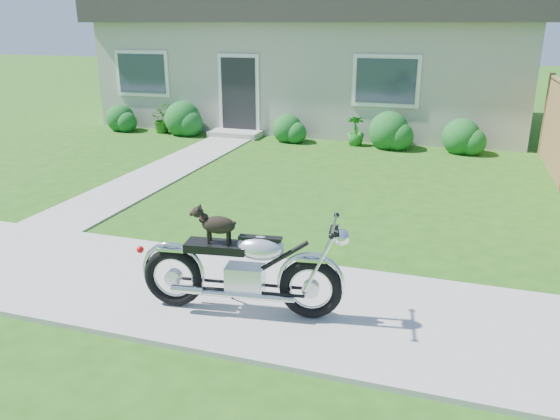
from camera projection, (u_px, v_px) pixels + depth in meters
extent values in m
plane|color=#235114|center=(85.00, 272.00, 6.90)|extent=(80.00, 80.00, 0.00)
cube|color=#9E9B93|center=(85.00, 271.00, 6.89)|extent=(24.00, 2.20, 0.04)
cube|color=#9E9B93|center=(171.00, 168.00, 11.83)|extent=(1.20, 8.00, 0.03)
cube|color=#A6A196|center=(319.00, 73.00, 17.21)|extent=(12.00, 6.00, 3.00)
cube|color=#2D2B28|center=(320.00, 5.00, 16.56)|extent=(12.60, 6.60, 1.00)
cube|color=black|center=(239.00, 97.00, 15.07)|extent=(1.00, 0.06, 2.10)
cube|color=#9E9B93|center=(235.00, 134.00, 15.07)|extent=(1.40, 0.70, 0.16)
cube|color=#2D3847|center=(142.00, 74.00, 15.76)|extent=(1.70, 0.05, 1.30)
cube|color=#2D3847|center=(386.00, 81.00, 13.72)|extent=(1.70, 0.05, 1.30)
cube|color=#A37D49|center=(547.00, 114.00, 12.86)|extent=(0.12, 0.12, 1.90)
sphere|color=#16561E|center=(461.00, 137.00, 13.13)|extent=(0.90, 0.90, 0.90)
sphere|color=#16561E|center=(121.00, 118.00, 15.90)|extent=(0.81, 0.81, 0.81)
sphere|color=#16561E|center=(287.00, 129.00, 14.42)|extent=(0.79, 0.79, 0.79)
sphere|color=#16561E|center=(389.00, 131.00, 13.62)|extent=(1.00, 1.00, 1.00)
sphere|color=#16561E|center=(183.00, 119.00, 15.29)|extent=(1.01, 1.01, 1.01)
imported|color=#235917|center=(161.00, 119.00, 15.56)|extent=(0.94, 0.92, 0.79)
imported|color=#1F6F1E|center=(356.00, 131.00, 13.92)|extent=(0.51, 0.51, 0.77)
torus|color=black|center=(311.00, 289.00, 5.67)|extent=(0.68, 0.20, 0.67)
torus|color=black|center=(174.00, 277.00, 5.92)|extent=(0.68, 0.20, 0.67)
cube|color=silver|center=(245.00, 279.00, 5.77)|extent=(0.43, 0.29, 0.30)
ellipsoid|color=silver|center=(260.00, 248.00, 5.62)|extent=(0.54, 0.36, 0.26)
cube|color=black|center=(217.00, 247.00, 5.71)|extent=(0.68, 0.34, 0.09)
cube|color=silver|center=(311.00, 259.00, 5.56)|extent=(0.32, 0.18, 0.03)
cube|color=silver|center=(172.00, 249.00, 5.81)|extent=(0.32, 0.18, 0.03)
cylinder|color=silver|center=(334.00, 225.00, 5.40)|extent=(0.11, 0.60, 0.03)
sphere|color=silver|center=(342.00, 237.00, 5.42)|extent=(0.19, 0.19, 0.17)
cylinder|color=silver|center=(242.00, 296.00, 5.69)|extent=(1.10, 0.21, 0.06)
ellipsoid|color=black|center=(219.00, 225.00, 5.62)|extent=(0.38, 0.21, 0.19)
sphere|color=black|center=(197.00, 212.00, 5.62)|extent=(0.13, 0.13, 0.12)
cylinder|color=black|center=(210.00, 234.00, 5.72)|extent=(0.03, 0.03, 0.15)
cylinder|color=black|center=(208.00, 237.00, 5.64)|extent=(0.03, 0.03, 0.15)
cylinder|color=black|center=(230.00, 235.00, 5.68)|extent=(0.03, 0.03, 0.15)
cylinder|color=black|center=(228.00, 238.00, 5.61)|extent=(0.03, 0.03, 0.15)
torus|color=#D3384A|center=(203.00, 217.00, 5.63)|extent=(0.07, 0.10, 0.10)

